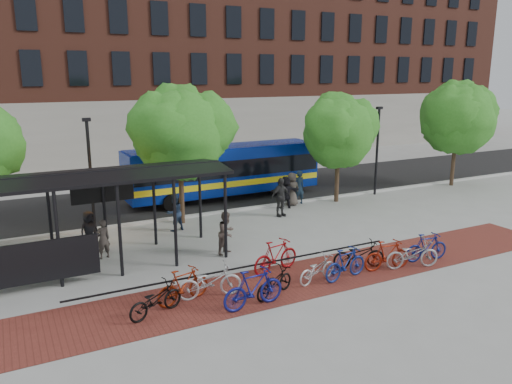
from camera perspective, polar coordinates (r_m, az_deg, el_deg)
name	(u,v)px	position (r m, az deg, el deg)	size (l,w,h in m)	color
ground	(271,233)	(22.42, 1.68, -4.69)	(160.00, 160.00, 0.00)	#9E9E99
asphalt_street	(205,195)	(29.41, -5.86, -0.35)	(160.00, 8.00, 0.01)	black
curb	(233,210)	(25.83, -2.60, -2.11)	(160.00, 0.25, 0.12)	#B7B7B2
brick_strip	(290,281)	(17.44, 3.89, -10.16)	(24.00, 3.00, 0.01)	maroon
bike_rack_rail	(244,279)	(17.59, -1.33, -9.92)	(12.00, 0.05, 0.95)	black
building_brick	(231,40)	(49.15, -2.85, 16.94)	(55.00, 14.00, 20.00)	brown
bus_shelter	(76,189)	(18.73, -19.85, 0.37)	(10.60, 3.07, 3.60)	black
tree_b	(181,129)	(23.35, -8.58, 7.10)	(5.15, 4.20, 6.47)	#382619
tree_c	(340,128)	(27.60, 9.54, 7.17)	(4.66, 3.80, 5.92)	#382619
tree_d	(458,115)	(33.71, 22.10, 8.20)	(5.39, 4.40, 6.55)	#382619
lamp_post_left	(91,173)	(22.89, -18.39, 2.10)	(0.35, 0.20, 5.12)	black
lamp_post_right	(377,148)	(29.77, 13.68, 4.89)	(0.35, 0.20, 5.12)	black
bus	(224,169)	(28.25, -3.68, 2.70)	(11.16, 2.77, 3.01)	navy
bike_0	(156,300)	(15.27, -11.41, -11.99)	(0.64, 1.84, 0.96)	black
bike_1	(183,285)	(15.88, -8.31, -10.52)	(0.53, 1.87, 1.13)	maroon
bike_2	(209,281)	(16.10, -5.34, -10.15)	(0.73, 2.08, 1.09)	#B4B4B7
bike_3	(253,288)	(15.37, -0.30, -10.96)	(0.59, 2.07, 1.25)	navy
bike_4	(274,282)	(16.21, 2.08, -10.28)	(0.60, 1.73, 0.91)	black
bike_5	(276,256)	(17.97, 2.27, -7.33)	(0.57, 2.01, 1.21)	maroon
bike_6	(317,269)	(17.35, 7.00, -8.73)	(0.61, 1.74, 0.91)	#B8B8BA
bike_7	(346,264)	(17.65, 10.20, -8.07)	(0.53, 1.89, 1.14)	navy
bike_8	(359,255)	(18.76, 11.67, -7.02)	(0.67, 1.93, 1.02)	black
bike_9	(387,255)	(18.78, 14.78, -6.99)	(0.53, 1.87, 1.13)	maroon
bike_10	(412,254)	(19.20, 17.41, -6.79)	(0.71, 2.05, 1.08)	gray
bike_11	(427,247)	(20.08, 18.92, -5.99)	(0.51, 1.82, 1.09)	navy
pedestrian_0	(89,231)	(21.17, -18.52, -4.20)	(0.80, 0.52, 1.63)	black
pedestrian_1	(103,239)	(20.08, -17.09, -5.16)	(0.56, 0.37, 1.55)	#3B352F
pedestrian_2	(174,212)	(22.78, -9.30, -2.33)	(0.83, 0.65, 1.71)	#1E2D47
pedestrian_4	(280,197)	(24.77, 2.80, -0.60)	(1.14, 0.48, 1.95)	#2B2B2B
pedestrian_5	(286,192)	(26.29, 3.40, -0.03)	(1.60, 0.51, 1.73)	black
pedestrian_6	(292,189)	(26.83, 4.13, 0.32)	(0.88, 0.57, 1.81)	#48413A
pedestrian_7	(299,187)	(27.21, 4.90, 0.54)	(0.68, 0.44, 1.85)	#1A2B3C
pedestrian_8	(227,233)	(19.69, -3.38, -4.67)	(0.84, 0.65, 1.72)	#51443C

